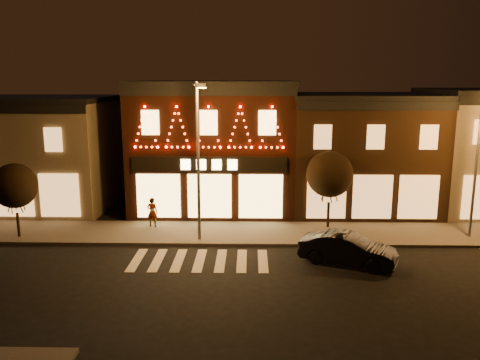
{
  "coord_description": "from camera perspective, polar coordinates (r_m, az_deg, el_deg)",
  "views": [
    {
      "loc": [
        2.39,
        -17.97,
        8.51
      ],
      "look_at": [
        1.92,
        4.0,
        3.92
      ],
      "focal_mm": 36.75,
      "sensor_mm": 36.0,
      "label": 1
    }
  ],
  "objects": [
    {
      "name": "building_pulp",
      "position": [
        32.33,
        -3.02,
        4.07
      ],
      "size": [
        10.2,
        8.34,
        8.3
      ],
      "color": "black",
      "rests_on": "ground"
    },
    {
      "name": "building_right_a",
      "position": [
        33.09,
        13.66,
        3.23
      ],
      "size": [
        9.2,
        8.28,
        7.5
      ],
      "color": "#372213",
      "rests_on": "ground"
    },
    {
      "name": "tree_left",
      "position": [
        28.41,
        -24.71,
        -0.62
      ],
      "size": [
        2.38,
        2.38,
        3.97
      ],
      "rotation": [
        0.0,
        0.0,
        -0.14
      ],
      "color": "black",
      "rests_on": "sidewalk_far"
    },
    {
      "name": "streetlamp_right",
      "position": [
        28.11,
        25.96,
        2.24
      ],
      "size": [
        0.47,
        1.67,
        7.28
      ],
      "rotation": [
        0.0,
        0.0,
        0.06
      ],
      "color": "#59595E",
      "rests_on": "sidewalk_far"
    },
    {
      "name": "tree_right",
      "position": [
        27.9,
        10.38,
        0.67
      ],
      "size": [
        2.62,
        2.62,
        4.38
      ],
      "rotation": [
        0.0,
        0.0,
        0.15
      ],
      "color": "black",
      "rests_on": "sidewalk_far"
    },
    {
      "name": "ground",
      "position": [
        20.03,
        -5.9,
        -13.41
      ],
      "size": [
        120.0,
        120.0,
        0.0
      ],
      "primitive_type": "plane",
      "color": "black",
      "rests_on": "ground"
    },
    {
      "name": "streetlamp_mid",
      "position": [
        24.85,
        -4.82,
        3.5
      ],
      "size": [
        0.75,
        1.87,
        8.16
      ],
      "rotation": [
        0.0,
        0.0,
        -0.24
      ],
      "color": "#59595E",
      "rests_on": "sidewalk_far"
    },
    {
      "name": "building_left",
      "position": [
        35.8,
        -24.27,
        2.98
      ],
      "size": [
        12.2,
        8.28,
        7.3
      ],
      "color": "#6C634D",
      "rests_on": "ground"
    },
    {
      "name": "dark_sedan",
      "position": [
        23.48,
        12.4,
        -7.85
      ],
      "size": [
        4.65,
        3.16,
        1.45
      ],
      "primitive_type": "imported",
      "rotation": [
        0.0,
        0.0,
        1.16
      ],
      "color": "black",
      "rests_on": "ground"
    },
    {
      "name": "pedestrian",
      "position": [
        28.44,
        -10.14,
        -3.69
      ],
      "size": [
        0.68,
        0.5,
        1.7
      ],
      "primitive_type": "imported",
      "rotation": [
        0.0,
        0.0,
        2.97
      ],
      "color": "gray",
      "rests_on": "sidewalk_far"
    },
    {
      "name": "sidewalk_far",
      "position": [
        27.31,
        0.36,
        -6.18
      ],
      "size": [
        44.0,
        4.0,
        0.15
      ],
      "primitive_type": "cube",
      "color": "#47423D",
      "rests_on": "ground"
    }
  ]
}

